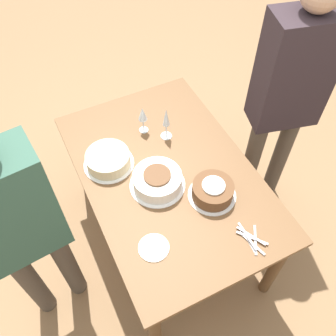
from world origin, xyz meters
The scene contains 11 objects.
ground_plane centered at (0.00, 0.00, 0.00)m, with size 12.00×12.00×0.00m, color #8E6B47.
dining_table centered at (0.00, 0.00, 0.64)m, with size 1.45×0.95×0.75m.
cake_center_white centered at (-0.05, 0.09, 0.80)m, with size 0.32×0.32×0.10m.
cake_front_chocolate centered at (-0.25, -0.15, 0.80)m, with size 0.27×0.27×0.11m.
cake_back_decorated centered at (0.22, 0.29, 0.80)m, with size 0.30×0.30×0.09m.
wine_glass_near centered at (0.38, -0.01, 0.89)m, with size 0.06×0.06×0.19m.
wine_glass_far centered at (0.27, -0.12, 0.90)m, with size 0.07×0.07×0.23m.
dessert_plate_left centered at (-0.39, 0.27, 0.76)m, with size 0.16×0.16×0.01m.
fork_pile centered at (-0.57, -0.20, 0.76)m, with size 0.21×0.12×0.02m.
person_cutting centered at (0.02, -0.79, 1.05)m, with size 0.31×0.44×1.74m.
person_watching centered at (-0.10, 0.83, 0.97)m, with size 0.26×0.42×1.60m.
Camera 1 is at (-1.16, 0.57, 2.51)m, focal length 40.00 mm.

